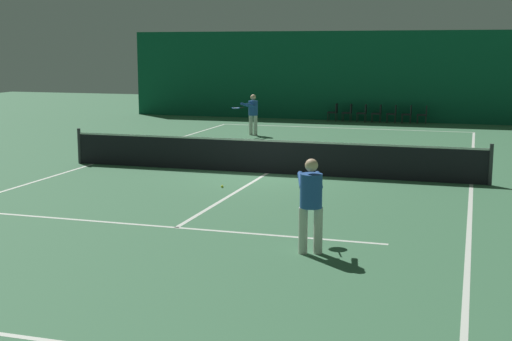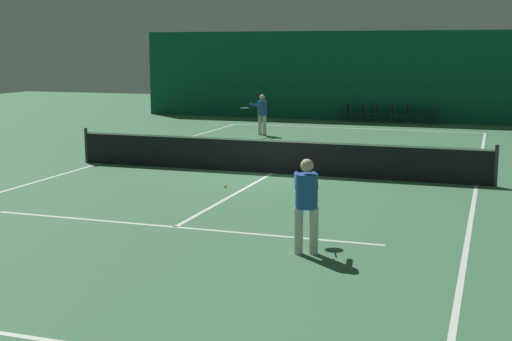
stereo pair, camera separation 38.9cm
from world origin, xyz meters
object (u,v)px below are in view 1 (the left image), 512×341
tennis_ball (222,186)px  player_near (311,198)px  courtside_chair_2 (363,112)px  courtside_chair_6 (424,113)px  courtside_chair_1 (349,111)px  tennis_net (267,155)px  courtside_chair_5 (408,113)px  courtside_chair_3 (378,112)px  courtside_chair_4 (393,113)px  courtside_chair_0 (334,111)px  player_far (252,112)px

tennis_ball → player_near: bearing=-55.7°
player_near → courtside_chair_2: (-2.45, 22.06, -0.47)m
player_near → courtside_chair_6: 22.06m
courtside_chair_1 → player_near: bearing=8.1°
tennis_net → courtside_chair_5: 14.96m
tennis_net → tennis_ball: tennis_net is taller
courtside_chair_3 → courtside_chair_5: same height
tennis_net → courtside_chair_5: size_ratio=14.29×
courtside_chair_1 → courtside_chair_2: (0.70, 0.00, 0.00)m
tennis_net → courtside_chair_4: 14.86m
courtside_chair_1 → courtside_chair_4: bearing=90.0°
courtside_chair_6 → courtside_chair_1: bearing=-90.0°
courtside_chair_1 → courtside_chair_2: size_ratio=1.00×
player_near → courtside_chair_5: 22.06m
courtside_chair_5 → courtside_chair_0: bearing=-90.0°
courtside_chair_0 → courtside_chair_1: 0.70m
tennis_net → player_near: bearing=-68.4°
courtside_chair_1 → courtside_chair_6: size_ratio=1.00×
player_near → courtside_chair_0: bearing=-7.7°
player_far → courtside_chair_2: 7.36m
courtside_chair_2 → tennis_ball: size_ratio=12.73×
courtside_chair_0 → courtside_chair_1: size_ratio=1.00×
courtside_chair_1 → courtside_chair_3: (1.40, 0.00, 0.00)m
courtside_chair_0 → courtside_chair_6: 4.19m
tennis_net → player_far: (-3.02, 8.27, 0.44)m
tennis_ball → courtside_chair_2: bearing=86.8°
courtside_chair_3 → courtside_chair_0: bearing=-90.0°
tennis_net → player_far: bearing=110.1°
courtside_chair_0 → tennis_ball: courtside_chair_0 is taller
tennis_net → courtside_chair_2: (0.45, 14.74, -0.03)m
tennis_net → courtside_chair_3: (1.14, 14.74, -0.03)m
courtside_chair_2 → courtside_chair_4: same height
player_far → courtside_chair_4: (4.87, 6.47, -0.47)m
courtside_chair_0 → courtside_chair_5: bearing=90.0°
player_far → courtside_chair_1: (2.77, 6.47, -0.47)m
player_near → tennis_ball: 6.10m
tennis_net → tennis_ball: 2.43m
courtside_chair_1 → courtside_chair_2: bearing=90.0°
player_far → courtside_chair_6: 9.02m
tennis_net → tennis_ball: (-0.51, -2.33, -0.48)m
player_far → courtside_chair_0: player_far is taller
courtside_chair_1 → courtside_chair_0: bearing=-90.0°
tennis_net → courtside_chair_1: bearing=91.0°
courtside_chair_0 → tennis_ball: bearing=1.5°
courtside_chair_4 → courtside_chair_5: size_ratio=1.00×
player_near → courtside_chair_4: bearing=-14.9°
courtside_chair_2 → player_near: bearing=6.3°
tennis_net → courtside_chair_1: tennis_net is taller
tennis_ball → courtside_chair_1: bearing=89.2°
player_near → courtside_chair_1: bearing=-9.5°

